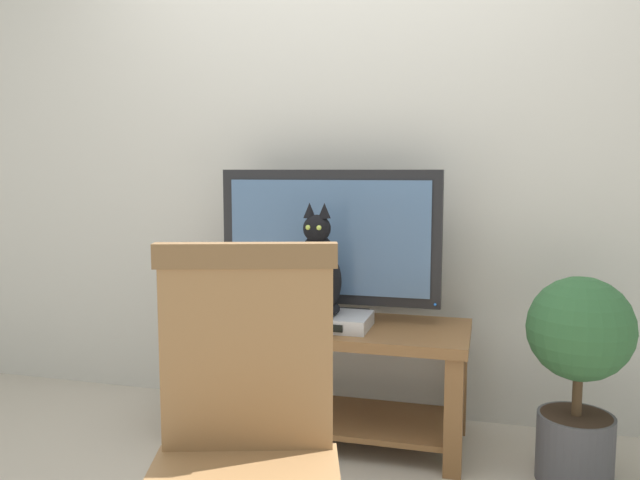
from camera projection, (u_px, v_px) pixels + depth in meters
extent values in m
cube|color=beige|center=(349.00, 124.00, 3.02)|extent=(7.00, 0.12, 2.80)
cube|color=brown|center=(323.00, 328.00, 2.73)|extent=(1.25, 0.52, 0.04)
cube|color=brown|center=(182.00, 390.00, 2.70)|extent=(0.07, 0.07, 0.47)
cube|color=brown|center=(453.00, 417.00, 2.41)|extent=(0.07, 0.07, 0.47)
cube|color=brown|center=(222.00, 361.00, 3.10)|extent=(0.07, 0.07, 0.47)
cube|color=brown|center=(459.00, 382.00, 2.81)|extent=(0.07, 0.07, 0.47)
cube|color=brown|center=(323.00, 415.00, 2.77)|extent=(1.15, 0.44, 0.02)
cube|color=black|center=(329.00, 314.00, 2.83)|extent=(0.33, 0.20, 0.03)
cube|color=black|center=(329.00, 307.00, 2.82)|extent=(0.06, 0.04, 0.04)
cube|color=black|center=(329.00, 237.00, 2.79)|extent=(0.99, 0.05, 0.59)
cube|color=#4C6B93|center=(328.00, 237.00, 2.76)|extent=(0.90, 0.01, 0.50)
sphere|color=#2672F2|center=(435.00, 305.00, 2.66)|extent=(0.01, 0.01, 0.01)
cube|color=#BCBCC1|center=(320.00, 320.00, 2.66)|extent=(0.43, 0.24, 0.06)
cube|color=black|center=(312.00, 327.00, 2.54)|extent=(0.26, 0.01, 0.03)
ellipsoid|color=black|center=(320.00, 282.00, 2.64)|extent=(0.18, 0.23, 0.27)
ellipsoid|color=black|center=(318.00, 263.00, 2.61)|extent=(0.16, 0.15, 0.24)
sphere|color=black|center=(317.00, 229.00, 2.58)|extent=(0.12, 0.12, 0.12)
cone|color=black|center=(310.00, 210.00, 2.58)|extent=(0.05, 0.05, 0.06)
cone|color=black|center=(324.00, 211.00, 2.56)|extent=(0.05, 0.05, 0.06)
sphere|color=#B2C64C|center=(308.00, 227.00, 2.53)|extent=(0.02, 0.02, 0.02)
sphere|color=#B2C64C|center=(319.00, 228.00, 2.52)|extent=(0.02, 0.02, 0.02)
cylinder|color=black|center=(327.00, 313.00, 2.56)|extent=(0.07, 0.19, 0.04)
cube|color=olive|center=(247.00, 347.00, 1.52)|extent=(0.41, 0.15, 0.51)
cube|color=brown|center=(246.00, 255.00, 1.50)|extent=(0.43, 0.17, 0.06)
cube|color=#38664C|center=(227.00, 310.00, 2.91)|extent=(0.17, 0.18, 0.03)
cube|color=#B2332D|center=(228.00, 303.00, 2.90)|extent=(0.23, 0.16, 0.04)
cylinder|color=#47474C|center=(575.00, 448.00, 2.38)|extent=(0.28, 0.28, 0.26)
cylinder|color=#332319|center=(576.00, 417.00, 2.37)|extent=(0.26, 0.26, 0.02)
cylinder|color=#4C3823|center=(577.00, 392.00, 2.36)|extent=(0.04, 0.04, 0.18)
sphere|color=#2D5B33|center=(580.00, 329.00, 2.33)|extent=(0.39, 0.39, 0.39)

